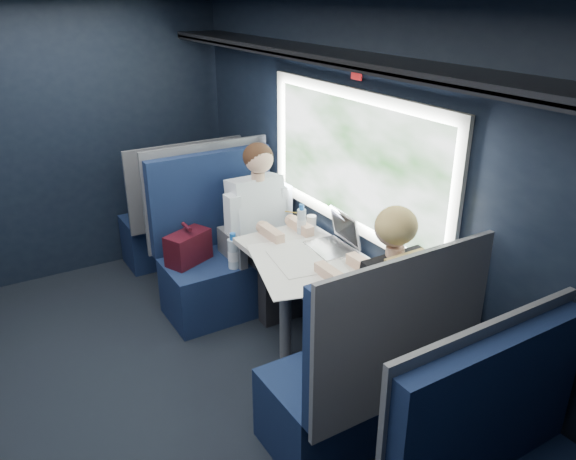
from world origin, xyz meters
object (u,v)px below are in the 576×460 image
woman (384,302)px  table (305,266)px  laptop (337,238)px  seat_bay_near (223,256)px  cup (311,222)px  seat_bay_far (364,379)px  man (263,221)px  seat_row_front (181,219)px  bottle_small (302,221)px

woman → table: bearing=95.5°
laptop → seat_bay_near: bearing=116.8°
seat_bay_near → cup: size_ratio=14.14×
table → woman: size_ratio=0.76×
table → laptop: (0.25, -0.01, 0.14)m
seat_bay_near → seat_bay_far: same height
seat_bay_near → man: man is taller
woman → man: bearing=90.0°
seat_row_front → seat_bay_near: bearing=-90.8°
laptop → bottle_small: size_ratio=1.60×
seat_row_front → bottle_small: size_ratio=5.35×
laptop → seat_bay_far: bearing=-116.4°
seat_bay_far → woman: woman is taller
seat_bay_near → seat_bay_far: 1.75m
cup → table: bearing=-127.9°
table → seat_row_front: 1.82m
seat_row_front → bottle_small: (0.36, -1.48, 0.43)m
seat_bay_near → woman: (0.26, -1.58, 0.31)m
table → cup: 0.49m
woman → laptop: (0.18, 0.70, 0.08)m
bottle_small → cup: bearing=24.1°
woman → laptop: 0.73m
seat_bay_near → man: size_ratio=0.95×
cup → seat_row_front: bearing=108.3°
laptop → cup: 0.38m
seat_row_front → laptop: size_ratio=3.35×
table → bottle_small: 0.40m
man → cup: bearing=-55.8°
table → seat_bay_far: bearing=-101.8°
table → seat_bay_near: (-0.19, 0.87, -0.24)m
seat_row_front → man: (0.25, -1.10, 0.31)m
seat_bay_near → laptop: 1.06m
woman → seat_bay_far: bearing=-146.2°
man → table: bearing=-95.5°
bottle_small → woman: bearing=-95.8°
laptop → woman: bearing=-104.5°
table → seat_bay_far: size_ratio=0.79×
seat_row_front → woman: (0.25, -2.50, 0.32)m
laptop → bottle_small: laptop is taller
seat_bay_far → seat_row_front: size_ratio=1.09×
seat_bay_near → man: 0.43m
woman → bottle_small: size_ratio=6.10×
cup → seat_bay_near: bearing=134.1°
seat_bay_far → table: bearing=78.2°
man → cup: man is taller
seat_bay_far → man: (0.25, 1.57, 0.30)m
seat_bay_far → woman: 0.43m
seat_bay_far → laptop: (0.43, 0.87, 0.39)m
man → seat_bay_far: bearing=-99.0°
bottle_small → cup: bottle_small is taller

